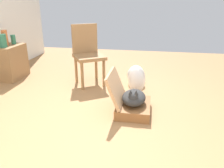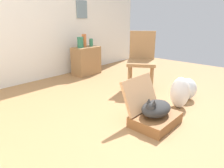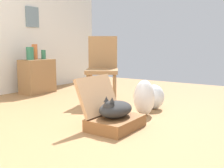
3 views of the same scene
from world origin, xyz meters
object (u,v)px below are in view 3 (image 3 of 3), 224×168
Objects in this scene: plastic_bag_clear at (154,97)px; suitcase_base at (116,123)px; plastic_bag_white at (144,98)px; side_table at (37,76)px; vase_tall at (30,53)px; vase_short at (43,55)px; chair at (102,67)px; cat at (115,109)px; vase_round at (35,52)px.

suitcase_base is at bearing -176.91° from plastic_bag_clear.
side_table is at bearing 82.32° from plastic_bag_white.
side_table reaches higher than plastic_bag_clear.
vase_tall reaches higher than suitcase_base.
plastic_bag_clear is 2.20m from vase_tall.
plastic_bag_white is at bearing -101.30° from vase_short.
chair is (0.90, 0.82, 0.45)m from suitcase_base.
vase_tall is (0.15, 2.17, 0.47)m from plastic_bag_white.
suitcase_base is 0.63m from plastic_bag_white.
plastic_bag_white is 2.19m from side_table.
vase_tall is 1.38m from chair.
vase_short is at bearing 64.07° from cat.
vase_short is (0.08, 2.12, 0.49)m from plastic_bag_clear.
plastic_bag_white is 1.63× the size of vase_round.
vase_short reaches higher than plastic_bag_clear.
plastic_bag_clear is (0.97, 0.05, 0.10)m from suitcase_base.
plastic_bag_clear is 2.13m from side_table.
vase_tall reaches higher than plastic_bag_white.
vase_short is 0.17× the size of chair.
chair reaches higher than vase_round.
plastic_bag_white is 0.73× the size of side_table.
side_table is at bearing 67.44° from suitcase_base.
cat reaches higher than suitcase_base.
plastic_bag_white is 0.36m from plastic_bag_clear.
vase_round is (0.00, 0.04, 0.41)m from side_table.
vase_round is at bearing 67.63° from cat.
plastic_bag_clear is at bearing -88.37° from side_table.
plastic_bag_white is 0.91m from chair.
suitcase_base is 1.30m from chair.
plastic_bag_white is (0.62, 0.01, 0.01)m from cat.
vase_round reaches higher than side_table.
cat is 0.51× the size of chair.
vase_round is at bearing 82.47° from plastic_bag_white.
vase_round is 1.42m from chair.
cat is at bearing -176.97° from plastic_bag_clear.
suitcase_base is 2.37m from side_table.
side_table is (0.92, 2.18, 0.08)m from cat.
plastic_bag_white is 2.22m from vase_tall.
vase_round reaches higher than cat.
vase_round is (0.92, 2.22, 0.50)m from cat.
cat is 2.45m from vase_short.
plastic_bag_clear is at bearing 3.03° from cat.
cat is at bearing -112.76° from side_table.
plastic_bag_white is 0.44× the size of chair.
cat is at bearing -80.88° from chair.
chair is (-0.07, 0.77, 0.35)m from plastic_bag_clear.
chair is (0.29, 0.81, 0.30)m from plastic_bag_white.
vase_round is (0.29, 2.21, 0.49)m from plastic_bag_white.
chair reaches higher than suitcase_base.
vase_round is (-0.06, 2.17, 0.54)m from plastic_bag_clear.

